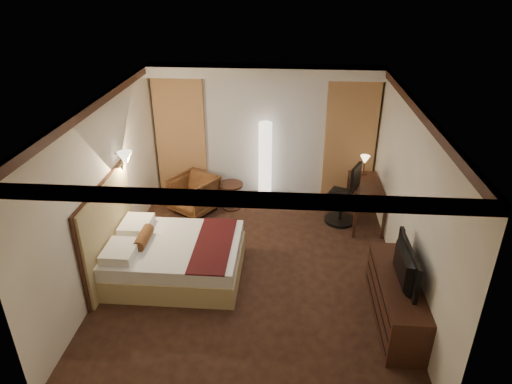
# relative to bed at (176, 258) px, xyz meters

# --- Properties ---
(floor) EXTENTS (4.50, 5.50, 0.01)m
(floor) POSITION_rel_bed_xyz_m (1.19, 0.28, -0.29)
(floor) COLOR black
(floor) RESTS_ON ground
(ceiling) EXTENTS (4.50, 5.50, 0.01)m
(ceiling) POSITION_rel_bed_xyz_m (1.19, 0.28, 2.41)
(ceiling) COLOR white
(ceiling) RESTS_ON back_wall
(back_wall) EXTENTS (4.50, 0.02, 2.70)m
(back_wall) POSITION_rel_bed_xyz_m (1.19, 3.03, 1.06)
(back_wall) COLOR beige
(back_wall) RESTS_ON floor
(left_wall) EXTENTS (0.02, 5.50, 2.70)m
(left_wall) POSITION_rel_bed_xyz_m (-1.06, 0.28, 1.06)
(left_wall) COLOR beige
(left_wall) RESTS_ON floor
(right_wall) EXTENTS (0.02, 5.50, 2.70)m
(right_wall) POSITION_rel_bed_xyz_m (3.44, 0.28, 1.06)
(right_wall) COLOR beige
(right_wall) RESTS_ON floor
(crown_molding) EXTENTS (4.50, 5.50, 0.12)m
(crown_molding) POSITION_rel_bed_xyz_m (1.19, 0.28, 2.35)
(crown_molding) COLOR black
(crown_molding) RESTS_ON ceiling
(soffit) EXTENTS (4.50, 0.50, 0.20)m
(soffit) POSITION_rel_bed_xyz_m (1.19, 2.78, 2.31)
(soffit) COLOR white
(soffit) RESTS_ON ceiling
(curtain_sheer) EXTENTS (2.48, 0.04, 2.45)m
(curtain_sheer) POSITION_rel_bed_xyz_m (1.19, 2.95, 0.96)
(curtain_sheer) COLOR silver
(curtain_sheer) RESTS_ON back_wall
(curtain_left_drape) EXTENTS (1.00, 0.14, 2.45)m
(curtain_left_drape) POSITION_rel_bed_xyz_m (-0.51, 2.89, 0.96)
(curtain_left_drape) COLOR tan
(curtain_left_drape) RESTS_ON back_wall
(curtain_right_drape) EXTENTS (1.00, 0.14, 2.45)m
(curtain_right_drape) POSITION_rel_bed_xyz_m (2.89, 2.89, 0.96)
(curtain_right_drape) COLOR tan
(curtain_right_drape) RESTS_ON back_wall
(wall_sconce) EXTENTS (0.24, 0.24, 0.24)m
(wall_sconce) POSITION_rel_bed_xyz_m (-0.90, 0.78, 1.33)
(wall_sconce) COLOR white
(wall_sconce) RESTS_ON left_wall
(bed) EXTENTS (1.99, 1.56, 0.58)m
(bed) POSITION_rel_bed_xyz_m (0.00, 0.00, 0.00)
(bed) COLOR white
(bed) RESTS_ON floor
(headboard) EXTENTS (0.12, 1.86, 1.50)m
(headboard) POSITION_rel_bed_xyz_m (-1.01, 0.00, 0.46)
(headboard) COLOR tan
(headboard) RESTS_ON floor
(armchair) EXTENTS (1.06, 1.04, 0.81)m
(armchair) POSITION_rel_bed_xyz_m (-0.13, 2.06, 0.11)
(armchair) COLOR #4A2A16
(armchair) RESTS_ON floor
(side_table) EXTENTS (0.49, 0.49, 0.53)m
(side_table) POSITION_rel_bed_xyz_m (0.58, 2.23, -0.02)
(side_table) COLOR black
(side_table) RESTS_ON floor
(floor_lamp) EXTENTS (0.35, 0.35, 1.66)m
(floor_lamp) POSITION_rel_bed_xyz_m (1.23, 2.67, 0.54)
(floor_lamp) COLOR white
(floor_lamp) RESTS_ON floor
(desk) EXTENTS (0.55, 1.30, 0.75)m
(desk) POSITION_rel_bed_xyz_m (3.14, 1.91, 0.08)
(desk) COLOR black
(desk) RESTS_ON floor
(desk_lamp) EXTENTS (0.18, 0.18, 0.34)m
(desk_lamp) POSITION_rel_bed_xyz_m (3.14, 2.41, 0.63)
(desk_lamp) COLOR #FFD899
(desk_lamp) RESTS_ON desk
(office_chair) EXTENTS (0.77, 0.77, 1.20)m
(office_chair) POSITION_rel_bed_xyz_m (2.70, 1.86, 0.31)
(office_chair) COLOR black
(office_chair) RESTS_ON floor
(dresser) EXTENTS (0.50, 1.75, 0.68)m
(dresser) POSITION_rel_bed_xyz_m (3.19, -0.79, 0.05)
(dresser) COLOR black
(dresser) RESTS_ON floor
(television) EXTENTS (0.60, 1.02, 0.13)m
(television) POSITION_rel_bed_xyz_m (3.16, -0.79, 0.68)
(television) COLOR black
(television) RESTS_ON dresser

